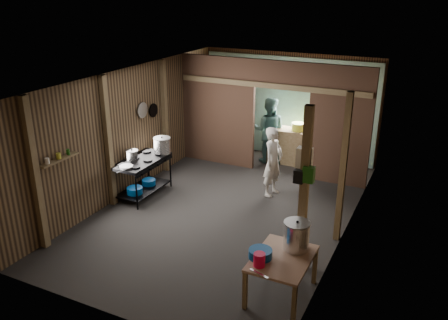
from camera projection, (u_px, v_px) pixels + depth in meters
The scene contains 41 objects.
floor at pixel (228, 209), 9.18m from camera, with size 4.50×7.00×0.00m, color black.
ceiling at pixel (229, 77), 8.25m from camera, with size 4.50×7.00×0.00m, color #414140.
wall_back at pixel (289, 105), 11.66m from camera, with size 4.50×0.00×2.60m, color brown.
wall_front at pixel (108, 230), 5.78m from camera, with size 4.50×0.00×2.60m, color brown.
wall_left at pixel (131, 131), 9.64m from camera, with size 0.00×7.00×2.60m, color brown.
wall_right at pixel (350, 166), 7.80m from camera, with size 0.00×7.00×2.60m, color brown.
partition_left at pixel (218, 111), 11.11m from camera, with size 1.85×0.10×2.60m, color #3F2B1D.
partition_right at pixel (340, 127), 9.92m from camera, with size 1.35×0.10×2.60m, color #3F2B1D.
partition_header at pixel (283, 75), 10.10m from camera, with size 1.30×0.10×0.60m, color #3F2B1D.
turquoise_panel at pixel (288, 107), 11.62m from camera, with size 4.40×0.06×2.50m, color #85C8C3.
back_counter at pixel (291, 146), 11.38m from camera, with size 1.20×0.50×0.85m, color #806E4E.
wall_clock at pixel (299, 83), 11.25m from camera, with size 0.20×0.20×0.03m, color white.
post_left_a at pixel (35, 175), 7.43m from camera, with size 0.10×0.12×2.60m, color #806E4E.
post_left_b at pixel (108, 143), 8.94m from camera, with size 0.10×0.12×2.60m, color #806E4E.
post_left_c at pixel (165, 117), 10.62m from camera, with size 0.10×0.12×2.60m, color #806E4E.
post_right at pixel (343, 169), 7.66m from camera, with size 0.10×0.12×2.60m, color #806E4E.
post_free at pixel (304, 191), 6.87m from camera, with size 0.12×0.12×2.60m, color #806E4E.
cross_beam at pixel (271, 85), 10.25m from camera, with size 4.40×0.12×0.12m, color #806E4E.
pan_lid_big at pixel (142, 110), 9.83m from camera, with size 0.34×0.34×0.03m, color gray.
pan_lid_small at pixel (153, 110), 10.20m from camera, with size 0.30×0.30×0.03m, color black.
wall_shelf at pixel (59, 160), 7.80m from camera, with size 0.14×0.80×0.03m, color #806E4E.
jar_white at pixel (47, 161), 7.57m from camera, with size 0.07×0.07×0.10m, color white.
jar_yellow at pixel (59, 156), 7.78m from camera, with size 0.08×0.08×0.10m, color gold.
jar_green at pixel (68, 152), 7.96m from camera, with size 0.06×0.06×0.10m, color #185511.
bag_white at pixel (304, 158), 6.79m from camera, with size 0.22×0.15×0.32m, color white.
bag_green at pixel (309, 174), 6.68m from camera, with size 0.16×0.12×0.24m, color #185511.
bag_black at pixel (299, 176), 6.74m from camera, with size 0.14×0.10×0.20m, color black.
gas_range at pixel (143, 177), 9.65m from camera, with size 0.69×1.34×0.79m, color black, non-canonical shape.
prep_table at pixel (281, 276), 6.55m from camera, with size 0.77×1.06×0.62m, color #A37D62, non-canonical shape.
stove_pot_large at pixel (162, 146), 9.82m from camera, with size 0.36×0.36×0.36m, color silver, non-canonical shape.
stove_pot_med at pixel (132, 155), 9.48m from camera, with size 0.25×0.25×0.22m, color silver, non-canonical shape.
frying_pan at pixel (126, 167), 9.08m from camera, with size 0.27×0.49×0.07m, color gray, non-canonical shape.
blue_tub_front at pixel (135, 190), 9.47m from camera, with size 0.32×0.32×0.13m, color navy.
blue_tub_back at pixel (149, 182), 9.89m from camera, with size 0.29×0.29×0.12m, color navy.
stock_pot at pixel (296, 236), 6.57m from camera, with size 0.38×0.38×0.45m, color silver, non-canonical shape.
wash_basin at pixel (260, 254), 6.42m from camera, with size 0.33×0.33×0.12m, color navy.
pink_bucket at pixel (259, 260), 6.21m from camera, with size 0.16×0.16×0.19m, color #E40738.
knife at pixel (259, 273), 6.07m from camera, with size 0.30×0.04×0.01m, color silver.
yellow_tub at pixel (299, 127), 11.14m from camera, with size 0.33×0.33×0.18m, color gold.
cook at pixel (273, 162), 9.56m from camera, with size 0.53×0.35×1.46m, color silver.
worker_back at pixel (269, 130), 11.32m from camera, with size 0.79×0.61×1.62m, color #3F6C6B.
Camera 1 is at (3.53, -7.44, 4.19)m, focal length 37.39 mm.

